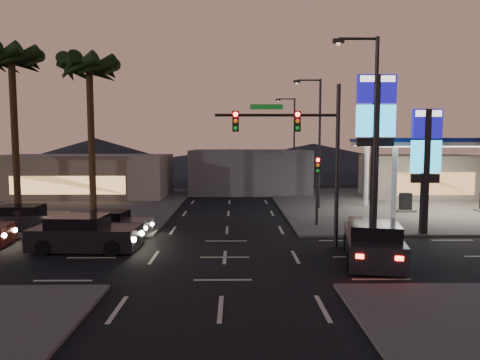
{
  "coord_description": "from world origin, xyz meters",
  "views": [
    {
      "loc": [
        0.44,
        -18.92,
        5.17
      ],
      "look_at": [
        0.77,
        5.86,
        3.0
      ],
      "focal_mm": 32.0,
      "sensor_mm": 36.0,
      "label": 1
    }
  ],
  "objects_px": {
    "suv_station": "(373,242)",
    "pylon_sign_tall": "(376,121)",
    "car_lane_b_front": "(112,224)",
    "car_lane_b_mid": "(26,219)",
    "traffic_signal_mast": "(302,141)",
    "pylon_sign_short": "(426,152)",
    "car_lane_a_front": "(84,234)",
    "gas_station": "(448,144)"
  },
  "relations": [
    {
      "from": "pylon_sign_tall",
      "to": "car_lane_b_mid",
      "type": "distance_m",
      "value": 21.1
    },
    {
      "from": "pylon_sign_short",
      "to": "traffic_signal_mast",
      "type": "height_order",
      "value": "traffic_signal_mast"
    },
    {
      "from": "pylon_sign_short",
      "to": "suv_station",
      "type": "relative_size",
      "value": 1.25
    },
    {
      "from": "car_lane_a_front",
      "to": "pylon_sign_tall",
      "type": "bearing_deg",
      "value": 15.15
    },
    {
      "from": "car_lane_b_front",
      "to": "car_lane_b_mid",
      "type": "xyz_separation_m",
      "value": [
        -5.42,
        1.37,
        0.06
      ]
    },
    {
      "from": "pylon_sign_tall",
      "to": "car_lane_b_front",
      "type": "xyz_separation_m",
      "value": [
        -14.89,
        -0.88,
        -5.75
      ]
    },
    {
      "from": "car_lane_b_front",
      "to": "car_lane_b_mid",
      "type": "distance_m",
      "value": 5.59
    },
    {
      "from": "pylon_sign_tall",
      "to": "car_lane_b_front",
      "type": "height_order",
      "value": "pylon_sign_tall"
    },
    {
      "from": "traffic_signal_mast",
      "to": "car_lane_b_front",
      "type": "height_order",
      "value": "traffic_signal_mast"
    },
    {
      "from": "gas_station",
      "to": "traffic_signal_mast",
      "type": "relative_size",
      "value": 1.53
    },
    {
      "from": "car_lane_b_front",
      "to": "pylon_sign_tall",
      "type": "bearing_deg",
      "value": 3.37
    },
    {
      "from": "traffic_signal_mast",
      "to": "pylon_sign_tall",
      "type": "bearing_deg",
      "value": 36.52
    },
    {
      "from": "car_lane_a_front",
      "to": "suv_station",
      "type": "bearing_deg",
      "value": -8.59
    },
    {
      "from": "pylon_sign_tall",
      "to": "car_lane_a_front",
      "type": "relative_size",
      "value": 1.71
    },
    {
      "from": "car_lane_b_front",
      "to": "car_lane_a_front",
      "type": "bearing_deg",
      "value": -96.74
    },
    {
      "from": "suv_station",
      "to": "car_lane_b_front",
      "type": "bearing_deg",
      "value": 157.77
    },
    {
      "from": "car_lane_b_mid",
      "to": "suv_station",
      "type": "relative_size",
      "value": 0.84
    },
    {
      "from": "pylon_sign_short",
      "to": "car_lane_b_front",
      "type": "bearing_deg",
      "value": 179.59
    },
    {
      "from": "gas_station",
      "to": "car_lane_a_front",
      "type": "height_order",
      "value": "gas_station"
    },
    {
      "from": "traffic_signal_mast",
      "to": "suv_station",
      "type": "height_order",
      "value": "traffic_signal_mast"
    },
    {
      "from": "car_lane_b_mid",
      "to": "suv_station",
      "type": "distance_m",
      "value": 19.46
    },
    {
      "from": "car_lane_b_front",
      "to": "car_lane_b_mid",
      "type": "relative_size",
      "value": 0.94
    },
    {
      "from": "traffic_signal_mast",
      "to": "pylon_sign_short",
      "type": "bearing_deg",
      "value": 19.13
    },
    {
      "from": "gas_station",
      "to": "pylon_sign_short",
      "type": "distance_m",
      "value": 9.02
    },
    {
      "from": "pylon_sign_tall",
      "to": "car_lane_b_mid",
      "type": "relative_size",
      "value": 1.91
    },
    {
      "from": "car_lane_a_front",
      "to": "pylon_sign_short",
      "type": "bearing_deg",
      "value": 10.0
    },
    {
      "from": "car_lane_a_front",
      "to": "suv_station",
      "type": "distance_m",
      "value": 13.41
    },
    {
      "from": "suv_station",
      "to": "pylon_sign_tall",
      "type": "bearing_deg",
      "value": 71.79
    },
    {
      "from": "gas_station",
      "to": "pylon_sign_tall",
      "type": "distance_m",
      "value": 10.01
    },
    {
      "from": "pylon_sign_short",
      "to": "car_lane_a_front",
      "type": "relative_size",
      "value": 1.33
    },
    {
      "from": "gas_station",
      "to": "traffic_signal_mast",
      "type": "distance_m",
      "value": 15.82
    },
    {
      "from": "car_lane_a_front",
      "to": "car_lane_b_mid",
      "type": "height_order",
      "value": "car_lane_a_front"
    },
    {
      "from": "pylon_sign_tall",
      "to": "suv_station",
      "type": "relative_size",
      "value": 1.6
    },
    {
      "from": "traffic_signal_mast",
      "to": "car_lane_b_front",
      "type": "bearing_deg",
      "value": 165.44
    },
    {
      "from": "pylon_sign_tall",
      "to": "traffic_signal_mast",
      "type": "relative_size",
      "value": 1.12
    },
    {
      "from": "pylon_sign_tall",
      "to": "suv_station",
      "type": "height_order",
      "value": "pylon_sign_tall"
    },
    {
      "from": "gas_station",
      "to": "traffic_signal_mast",
      "type": "height_order",
      "value": "traffic_signal_mast"
    },
    {
      "from": "car_lane_b_mid",
      "to": "suv_station",
      "type": "height_order",
      "value": "suv_station"
    },
    {
      "from": "car_lane_a_front",
      "to": "car_lane_b_mid",
      "type": "xyz_separation_m",
      "value": [
        -5.04,
        4.63,
        -0.08
      ]
    },
    {
      "from": "suv_station",
      "to": "traffic_signal_mast",
      "type": "bearing_deg",
      "value": 136.06
    },
    {
      "from": "pylon_sign_short",
      "to": "car_lane_b_front",
      "type": "distance_m",
      "value": 17.85
    },
    {
      "from": "pylon_sign_short",
      "to": "car_lane_a_front",
      "type": "height_order",
      "value": "pylon_sign_short"
    }
  ]
}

